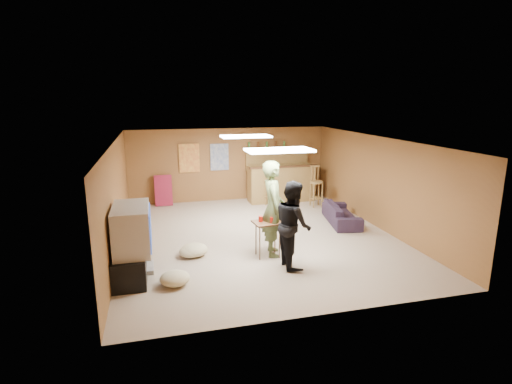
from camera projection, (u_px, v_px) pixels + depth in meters
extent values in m
plane|color=tan|center=(258.00, 236.00, 9.13)|extent=(7.00, 7.00, 0.00)
cube|color=silver|center=(258.00, 140.00, 8.62)|extent=(6.00, 7.00, 0.02)
cube|color=brown|center=(229.00, 165.00, 12.17)|extent=(6.00, 0.02, 2.20)
cube|color=brown|center=(322.00, 244.00, 5.58)|extent=(6.00, 0.02, 2.20)
cube|color=brown|center=(116.00, 198.00, 8.15)|extent=(0.02, 7.00, 2.20)
cube|color=brown|center=(379.00, 183.00, 9.60)|extent=(0.02, 7.00, 2.20)
cube|color=black|center=(130.00, 264.00, 7.00)|extent=(0.55, 1.30, 0.50)
cube|color=#B2B2B7|center=(144.00, 268.00, 7.08)|extent=(0.35, 0.50, 0.08)
cube|color=#B2B2B7|center=(132.00, 229.00, 6.87)|extent=(0.60, 1.10, 0.80)
cube|color=navy|center=(150.00, 227.00, 6.94)|extent=(0.02, 0.95, 0.65)
cube|color=olive|center=(281.00, 183.00, 12.15)|extent=(2.00, 0.60, 1.10)
cube|color=#412715|center=(284.00, 167.00, 11.78)|extent=(2.10, 0.12, 0.05)
cube|color=olive|center=(277.00, 150.00, 12.35)|extent=(2.00, 0.18, 0.05)
cube|color=olive|center=(277.00, 160.00, 12.44)|extent=(2.00, 0.14, 0.60)
cube|color=#BF3F26|center=(189.00, 158.00, 11.79)|extent=(0.60, 0.03, 0.85)
cube|color=#334C99|center=(219.00, 157.00, 12.00)|extent=(0.55, 0.03, 0.80)
cube|color=maroon|center=(163.00, 190.00, 11.65)|extent=(0.50, 0.26, 0.91)
cube|color=white|center=(279.00, 150.00, 7.21)|extent=(1.20, 0.60, 0.04)
cube|color=white|center=(246.00, 136.00, 9.76)|extent=(1.20, 0.60, 0.04)
imported|color=#4F5D36|center=(273.00, 208.00, 7.90)|extent=(0.57, 0.76, 1.92)
imported|color=black|center=(293.00, 224.00, 7.38)|extent=(0.63, 0.80, 1.63)
imported|color=black|center=(341.00, 214.00, 10.08)|extent=(0.94, 1.73, 0.48)
cube|color=#412715|center=(268.00, 239.00, 7.92)|extent=(0.60, 0.50, 0.72)
cylinder|color=#AD160B|center=(261.00, 219.00, 7.83)|extent=(0.10, 0.10, 0.11)
cylinder|color=#AD160B|center=(272.00, 220.00, 7.74)|extent=(0.09, 0.09, 0.12)
cylinder|color=navy|center=(272.00, 218.00, 7.92)|extent=(0.08, 0.08, 0.10)
ellipsoid|color=#C1B388|center=(194.00, 250.00, 8.00)|extent=(0.61, 0.61, 0.24)
ellipsoid|color=#C1B388|center=(191.00, 251.00, 7.96)|extent=(0.61, 0.61, 0.21)
ellipsoid|color=#C1B388|center=(175.00, 278.00, 6.76)|extent=(0.65, 0.65, 0.23)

